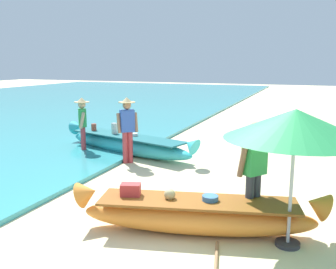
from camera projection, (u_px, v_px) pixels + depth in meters
ground_plane at (191, 225)px, 6.20m from camera, size 80.00×80.00×0.00m
boat_orange_foreground at (197, 215)px, 5.88m from camera, size 3.96×1.55×0.82m
boat_cyan_midground at (127, 144)px, 10.93m from camera, size 4.82×1.98×0.87m
person_vendor_hatted at (127, 125)px, 9.84m from camera, size 0.54×0.51×1.75m
person_tourist_customer at (254, 169)px, 5.91m from camera, size 0.49×0.56×1.75m
person_vendor_assistant at (82, 121)px, 10.99m from camera, size 0.48×0.55×1.64m
patio_umbrella_large at (295, 125)px, 5.17m from camera, size 1.98×1.98×2.02m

